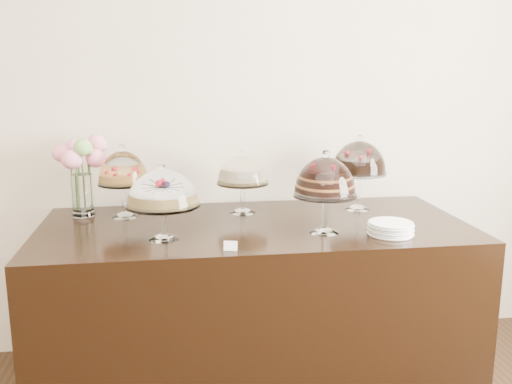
{
  "coord_description": "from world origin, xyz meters",
  "views": [
    {
      "loc": [
        -0.26,
        -0.37,
        1.69
      ],
      "look_at": [
        0.15,
        2.4,
        1.08
      ],
      "focal_mm": 40.0,
      "sensor_mm": 36.0,
      "label": 1
    }
  ],
  "objects": [
    {
      "name": "cake_stand_sugar_sponge",
      "position": [
        -0.31,
        2.25,
        1.13
      ],
      "size": [
        0.34,
        0.34,
        0.37
      ],
      "color": "white",
      "rests_on": "display_counter"
    },
    {
      "name": "price_card_left",
      "position": [
        -0.02,
        2.03,
        0.92
      ],
      "size": [
        0.06,
        0.03,
        0.04
      ],
      "primitive_type": "cube",
      "rotation": [
        -0.21,
        0.0,
        -0.26
      ],
      "color": "white",
      "rests_on": "display_counter"
    },
    {
      "name": "cake_stand_fruit_tart",
      "position": [
        -0.53,
        2.7,
        1.15
      ],
      "size": [
        0.27,
        0.27,
        0.4
      ],
      "color": "white",
      "rests_on": "display_counter"
    },
    {
      "name": "wall_back",
      "position": [
        0.0,
        3.0,
        1.5
      ],
      "size": [
        5.0,
        0.04,
        3.0
      ],
      "primitive_type": "cube",
      "color": "beige",
      "rests_on": "ground"
    },
    {
      "name": "cake_stand_cheesecake",
      "position": [
        0.12,
        2.7,
        1.13
      ],
      "size": [
        0.29,
        0.29,
        0.36
      ],
      "color": "white",
      "rests_on": "display_counter"
    },
    {
      "name": "cake_stand_choco_layer",
      "position": [
        0.46,
        2.25,
        1.16
      ],
      "size": [
        0.31,
        0.31,
        0.41
      ],
      "color": "white",
      "rests_on": "display_counter"
    },
    {
      "name": "display_counter",
      "position": [
        0.15,
        2.45,
        0.45
      ],
      "size": [
        2.2,
        1.0,
        0.9
      ],
      "primitive_type": "cube",
      "color": "black",
      "rests_on": "ground"
    },
    {
      "name": "cake_stand_dark_choco",
      "position": [
        0.77,
        2.68,
        1.18
      ],
      "size": [
        0.31,
        0.31,
        0.43
      ],
      "color": "white",
      "rests_on": "display_counter"
    },
    {
      "name": "plate_stack",
      "position": [
        0.77,
        2.16,
        0.93
      ],
      "size": [
        0.22,
        0.22,
        0.06
      ],
      "color": "white",
      "rests_on": "display_counter"
    },
    {
      "name": "flower_vase",
      "position": [
        -0.75,
        2.77,
        1.17
      ],
      "size": [
        0.28,
        0.26,
        0.44
      ],
      "color": "white",
      "rests_on": "display_counter"
    }
  ]
}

